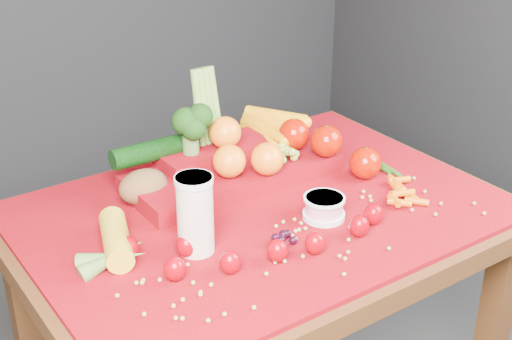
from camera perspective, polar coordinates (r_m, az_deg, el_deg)
table at (r=1.69m, az=0.39°, el=-6.21°), size 1.10×0.80×0.75m
red_cloth at (r=1.64m, az=0.40°, el=-3.22°), size 1.05×0.75×0.01m
milk_glass at (r=1.44m, az=-4.90°, el=-3.35°), size 0.08×0.08×0.17m
yogurt_bowl at (r=1.59m, az=5.47°, el=-2.94°), size 0.10×0.10×0.05m
strawberry_scatter at (r=1.46m, az=-0.49°, el=-5.61°), size 0.54×0.28×0.05m
dark_grape_cluster at (r=1.50m, az=2.36°, el=-5.39°), size 0.06×0.05×0.03m
soybean_scatter at (r=1.49m, az=4.84°, el=-5.93°), size 0.84×0.24×0.01m
corn_ear at (r=1.46m, az=-11.34°, el=-6.46°), size 0.23×0.26×0.06m
potato at (r=1.66m, az=-8.98°, el=-1.33°), size 0.12×0.09×0.08m
baby_carrot_pile at (r=1.70m, az=11.59°, el=-1.67°), size 0.18×0.17×0.03m
green_bean_pile at (r=1.83m, az=9.88°, el=0.15°), size 0.14×0.12×0.01m
produce_mound at (r=1.74m, az=-1.20°, el=1.15°), size 0.59×0.37×0.27m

